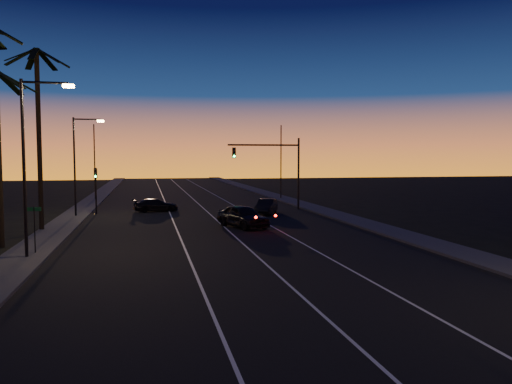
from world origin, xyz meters
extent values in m
cube|color=black|center=(0.00, 30.00, 0.01)|extent=(20.00, 170.00, 0.01)
cube|color=#3B3B38|center=(-11.20, 30.00, 0.08)|extent=(2.40, 170.00, 0.16)
cube|color=#3B3B38|center=(11.20, 30.00, 0.08)|extent=(2.40, 170.00, 0.16)
cube|color=silver|center=(-3.00, 30.00, 0.02)|extent=(0.12, 160.00, 0.01)
cube|color=silver|center=(0.50, 30.00, 0.02)|extent=(0.12, 160.00, 0.01)
cube|color=silver|center=(4.00, 30.00, 0.02)|extent=(0.12, 160.00, 0.01)
cube|color=black|center=(-12.17, 24.26, 9.44)|extent=(2.18, 0.92, 1.18)
cube|color=black|center=(-12.76, 24.97, 9.44)|extent=(1.25, 2.12, 1.18)
cube|color=black|center=(-12.35, 23.36, 9.44)|extent=(1.95, 1.61, 1.18)
cylinder|color=black|center=(-12.20, 30.00, 6.25)|extent=(0.32, 0.32, 12.50)
cube|color=black|center=(-11.17, 30.26, 11.94)|extent=(2.18, 0.92, 1.18)
cube|color=black|center=(-11.76, 30.97, 11.94)|extent=(1.25, 2.12, 1.18)
cube|color=black|center=(-12.68, 30.94, 11.94)|extent=(1.34, 2.09, 1.18)
cube|color=black|center=(-13.24, 30.21, 11.94)|extent=(2.18, 0.82, 1.18)
cube|color=black|center=(-13.01, 29.32, 11.94)|extent=(1.90, 1.69, 1.18)
cube|color=black|center=(-12.17, 28.94, 11.94)|extent=(0.45, 2.16, 1.18)
cube|color=black|center=(-11.35, 29.36, 11.94)|extent=(1.95, 1.61, 1.18)
cylinder|color=black|center=(-11.00, 20.00, 4.50)|extent=(0.16, 0.16, 9.00)
cylinder|color=black|center=(-9.90, 20.00, 8.85)|extent=(2.20, 0.12, 0.12)
cube|color=#F8BB63|center=(-8.80, 20.00, 8.72)|extent=(0.55, 0.26, 0.16)
cylinder|color=black|center=(-11.00, 38.00, 4.25)|extent=(0.16, 0.16, 8.50)
cylinder|color=black|center=(-9.90, 38.00, 8.35)|extent=(2.20, 0.12, 0.12)
cube|color=#F8BB63|center=(-8.80, 38.00, 8.22)|extent=(0.55, 0.26, 0.16)
cylinder|color=black|center=(-10.80, 21.00, 1.30)|extent=(0.06, 0.06, 2.60)
cube|color=#0B461F|center=(-10.80, 21.00, 2.45)|extent=(0.70, 0.03, 0.20)
cylinder|color=black|center=(9.50, 40.00, 3.50)|extent=(0.20, 0.20, 7.00)
cylinder|color=black|center=(6.00, 40.00, 6.30)|extent=(7.00, 0.16, 0.16)
cube|color=black|center=(3.10, 40.00, 5.55)|extent=(0.32, 0.28, 1.00)
sphere|color=black|center=(3.10, 39.83, 5.87)|extent=(0.20, 0.20, 0.20)
sphere|color=black|center=(3.10, 39.83, 5.55)|extent=(0.20, 0.20, 0.20)
sphere|color=#14FF59|center=(3.10, 39.83, 5.23)|extent=(0.20, 0.20, 0.20)
cylinder|color=black|center=(-9.50, 40.00, 2.10)|extent=(0.14, 0.14, 4.20)
cube|color=black|center=(-9.50, 40.00, 3.70)|extent=(0.28, 0.25, 0.90)
sphere|color=black|center=(-9.50, 39.85, 3.98)|extent=(0.18, 0.18, 0.18)
sphere|color=black|center=(-9.50, 39.85, 3.70)|extent=(0.18, 0.18, 0.18)
sphere|color=#14FF59|center=(-9.50, 39.85, 3.42)|extent=(0.18, 0.18, 0.18)
cylinder|color=black|center=(-11.00, 55.00, 4.50)|extent=(0.14, 0.14, 9.00)
cylinder|color=black|center=(11.00, 52.00, 4.50)|extent=(0.14, 0.14, 9.00)
imported|color=black|center=(1.79, 28.88, 0.84)|extent=(3.64, 5.24, 1.66)
sphere|color=#FF0F05|center=(2.12, 25.88, 1.10)|extent=(0.18, 0.18, 0.18)
sphere|color=#FF0F05|center=(3.65, 26.51, 1.10)|extent=(0.18, 0.18, 0.18)
imported|color=black|center=(5.50, 36.80, 0.69)|extent=(2.98, 4.31, 1.35)
imported|color=black|center=(-4.22, 41.09, 0.62)|extent=(4.45, 2.46, 1.22)
camera|label=1|loc=(-5.06, -6.71, 5.17)|focal=35.00mm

